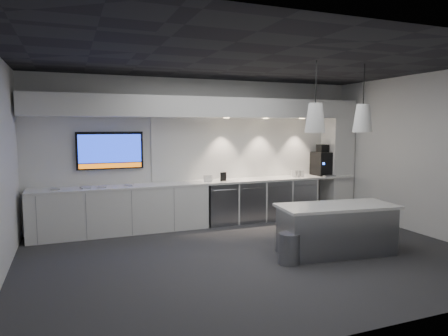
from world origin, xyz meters
name	(u,v)px	position (x,y,z in m)	size (l,w,h in m)	color
floor	(254,256)	(0.00, 0.00, 0.00)	(7.00, 7.00, 0.00)	#323134
ceiling	(255,61)	(0.00, 0.00, 3.00)	(7.00, 7.00, 0.00)	black
wall_back	(203,151)	(0.00, 2.50, 1.50)	(7.00, 7.00, 0.00)	white
wall_front	(369,182)	(0.00, -2.50, 1.50)	(7.00, 7.00, 0.00)	white
wall_right	(426,155)	(3.50, 0.00, 1.50)	(7.00, 7.00, 0.00)	white
back_counter	(208,182)	(0.00, 2.17, 0.88)	(6.80, 0.65, 0.04)	white
left_base_cabinets	(121,210)	(-1.75, 2.17, 0.43)	(3.30, 0.63, 0.86)	white
fridge_unit_a	(220,203)	(0.25, 2.17, 0.42)	(0.60, 0.61, 0.85)	gray
fridge_unit_b	(247,201)	(0.88, 2.17, 0.42)	(0.60, 0.61, 0.85)	gray
fridge_unit_c	(273,199)	(1.51, 2.17, 0.42)	(0.60, 0.61, 0.85)	gray
fridge_unit_d	(298,197)	(2.14, 2.17, 0.42)	(0.60, 0.61, 0.85)	gray
backsplash	(255,148)	(1.20, 2.48, 1.55)	(4.60, 0.03, 1.30)	white
soffit	(207,108)	(0.00, 2.20, 2.40)	(6.90, 0.60, 0.40)	white
column	(337,157)	(3.20, 2.20, 1.30)	(0.55, 0.55, 2.60)	white
wall_tv	(110,151)	(-1.90, 2.45, 1.56)	(1.25, 0.07, 0.72)	black
island	(336,229)	(1.28, -0.36, 0.40)	(1.94, 1.00, 0.79)	gray
bin	(289,248)	(0.34, -0.50, 0.23)	(0.33, 0.33, 0.46)	gray
coffee_machine	(322,163)	(2.79, 2.20, 1.19)	(0.40, 0.56, 0.71)	black
sign_black	(223,177)	(0.31, 2.12, 0.99)	(0.14, 0.02, 0.18)	black
sign_white	(208,178)	(-0.02, 2.11, 0.97)	(0.18, 0.02, 0.14)	white
cup_cluster	(298,174)	(2.10, 2.13, 0.97)	(0.25, 0.16, 0.14)	silver
tray_a	(55,189)	(-2.90, 2.14, 0.91)	(0.16, 0.16, 0.03)	#AEAEAE
tray_b	(85,188)	(-2.39, 2.10, 0.91)	(0.16, 0.16, 0.03)	#AEAEAE
tray_c	(102,187)	(-2.10, 2.10, 0.91)	(0.16, 0.16, 0.03)	#AEAEAE
tray_d	(129,185)	(-1.61, 2.13, 0.91)	(0.16, 0.16, 0.03)	#AEAEAE
pendant_left	(315,118)	(0.83, -0.36, 2.15)	(0.31, 0.31, 1.14)	white
pendant_right	(363,118)	(1.72, -0.36, 2.15)	(0.31, 0.31, 1.14)	white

